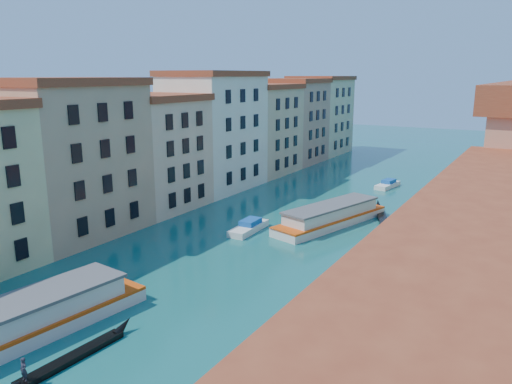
# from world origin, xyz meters

# --- Properties ---
(left_bank_palazzos) EXTENTS (12.80, 128.40, 21.00)m
(left_bank_palazzos) POSITION_xyz_m (-26.00, 64.68, 9.71)
(left_bank_palazzos) COLOR beige
(left_bank_palazzos) RESTS_ON ground
(quay) EXTENTS (4.00, 140.00, 1.00)m
(quay) POSITION_xyz_m (22.00, 65.00, 0.50)
(quay) COLOR #ACA48A
(quay) RESTS_ON ground
(mooring_poles_right) EXTENTS (1.44, 54.24, 3.20)m
(mooring_poles_right) POSITION_xyz_m (19.10, 28.80, 1.30)
(mooring_poles_right) COLOR #4F321B
(mooring_poles_right) RESTS_ON ground
(vaporetto_near) EXTENTS (7.43, 21.90, 3.19)m
(vaporetto_near) POSITION_xyz_m (-8.23, 18.61, 1.44)
(vaporetto_near) COLOR silver
(vaporetto_near) RESTS_ON ground
(vaporetto_far) EXTENTS (9.82, 20.34, 2.96)m
(vaporetto_far) POSITION_xyz_m (1.29, 59.80, 1.33)
(vaporetto_far) COLOR silver
(vaporetto_far) RESTS_ON ground
(gondola_fore) EXTENTS (1.61, 11.53, 2.30)m
(gondola_fore) POSITION_xyz_m (-2.27, 18.64, 0.39)
(gondola_fore) COLOR black
(gondola_fore) RESTS_ON ground
(gondola_far) EXTENTS (5.75, 12.33, 1.83)m
(gondola_far) POSITION_xyz_m (6.22, 67.08, 0.37)
(gondola_far) COLOR black
(gondola_far) RESTS_ON ground
(motorboat_mid) EXTENTS (2.61, 7.49, 1.53)m
(motorboat_mid) POSITION_xyz_m (-7.07, 51.63, 0.60)
(motorboat_mid) COLOR silver
(motorboat_mid) RESTS_ON ground
(motorboat_far) EXTENTS (3.09, 7.09, 1.42)m
(motorboat_far) POSITION_xyz_m (1.41, 87.31, 0.55)
(motorboat_far) COLOR white
(motorboat_far) RESTS_ON ground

